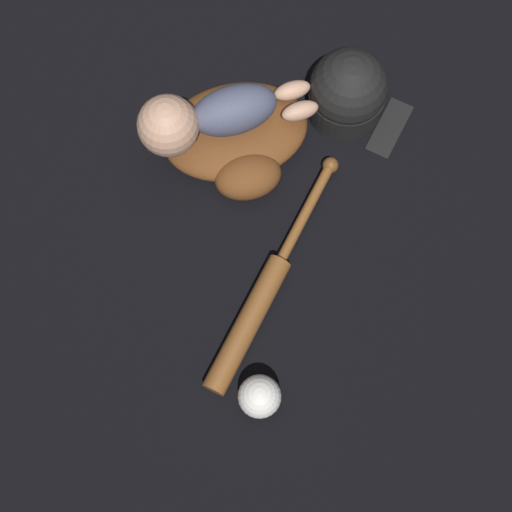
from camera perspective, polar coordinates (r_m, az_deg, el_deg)
ground_plane at (r=1.52m, az=-2.36°, el=9.78°), size 6.00×6.00×0.00m
baseball_glove at (r=1.47m, az=-1.50°, el=9.37°), size 0.32×0.28×0.08m
baby_figure at (r=1.39m, az=-4.03°, el=11.03°), size 0.36×0.12×0.12m
baseball_bat at (r=1.37m, az=0.33°, el=-3.52°), size 0.40×0.39×0.05m
baseball at (r=1.31m, az=0.29°, el=-11.16°), size 0.08×0.08×0.08m
baseball_cap at (r=1.50m, az=7.36°, el=12.91°), size 0.22×0.22×0.16m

